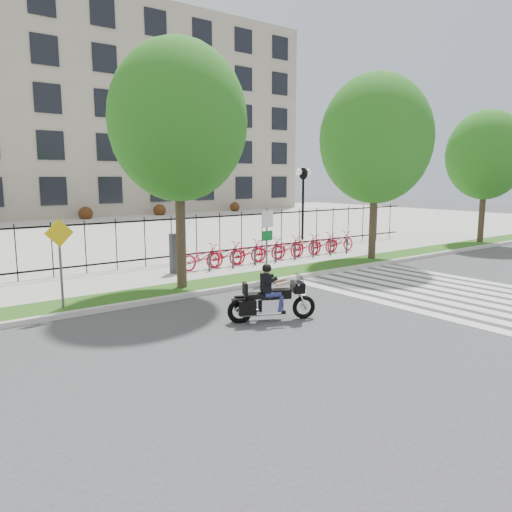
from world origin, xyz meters
TOP-DOWN VIEW (x-y plane):
  - ground at (0.00, 0.00)m, footprint 120.00×120.00m
  - curb at (0.00, 4.10)m, footprint 60.00×0.20m
  - grass_verge at (0.00, 4.95)m, footprint 60.00×1.50m
  - sidewalk at (0.00, 7.45)m, footprint 60.00×3.50m
  - plaza at (0.00, 25.00)m, footprint 80.00×34.00m
  - crosswalk_stripes at (4.83, 0.00)m, footprint 5.70×8.00m
  - iron_fence at (0.00, 9.20)m, footprint 30.00×0.06m
  - lamp_post_right at (10.00, 12.00)m, footprint 1.06×0.70m
  - street_tree_1 at (-1.90, 4.95)m, footprint 4.39×4.39m
  - street_tree_2 at (7.68, 4.95)m, footprint 4.83×4.83m
  - street_tree_3 at (16.90, 4.95)m, footprint 4.20×4.20m
  - bike_share_station at (4.06, 7.20)m, footprint 10.01×0.87m
  - sign_pole_regulatory at (1.40, 4.58)m, footprint 0.50×0.09m
  - sign_pole_warning at (-5.83, 4.58)m, footprint 0.78×0.09m
  - motorcycle_rider at (-1.69, 0.52)m, footprint 2.23×1.28m

SIDE VIEW (x-z plane):
  - ground at x=0.00m, z-range 0.00..0.00m
  - crosswalk_stripes at x=4.83m, z-range 0.00..0.01m
  - plaza at x=0.00m, z-range 0.00..0.10m
  - curb at x=0.00m, z-range 0.00..0.15m
  - grass_verge at x=0.00m, z-range 0.00..0.15m
  - sidewalk at x=0.00m, z-range 0.00..0.15m
  - motorcycle_rider at x=-1.69m, z-range -0.31..1.54m
  - bike_share_station at x=4.06m, z-range -0.11..1.39m
  - iron_fence at x=0.00m, z-range 0.15..2.15m
  - sign_pole_regulatory at x=1.40m, z-range 0.49..2.99m
  - sign_pole_warning at x=-5.83m, z-range 0.50..2.99m
  - lamp_post_right at x=10.00m, z-range 1.08..5.33m
  - street_tree_3 at x=16.90m, z-range 1.31..8.48m
  - street_tree_2 at x=7.68m, z-range 1.35..9.34m
  - street_tree_1 at x=-1.90m, z-range 1.54..9.39m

